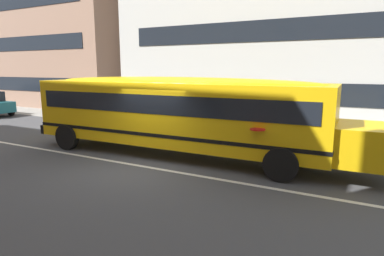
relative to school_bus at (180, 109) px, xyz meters
name	(u,v)px	position (x,y,z in m)	size (l,w,h in m)	color
ground_plane	(144,167)	(-0.34, -1.83, -1.72)	(400.00, 400.00, 0.00)	#424244
sidewalk_far	(227,130)	(-0.34, 5.56, -1.71)	(120.00, 3.00, 0.01)	gray
lane_centreline	(144,166)	(-0.34, -1.83, -1.71)	(110.00, 0.16, 0.01)	silver
school_bus	(180,109)	(0.00, 0.00, 0.00)	(12.98, 3.08, 2.89)	yellow
apartment_block_far_left	(79,13)	(-18.29, 12.99, 6.53)	(15.06, 11.91, 16.50)	#93705B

